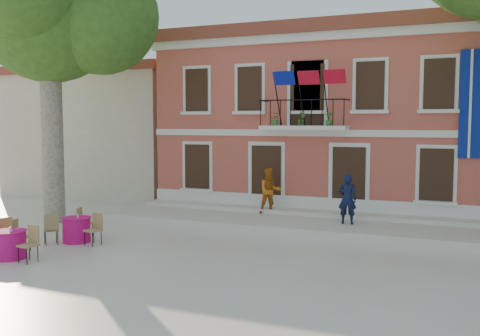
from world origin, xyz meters
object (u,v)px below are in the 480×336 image
cafe_table_1 (10,243)px  plane_tree_west (49,11)px  pedestrian_orange (270,191)px  cafe_table_0 (77,228)px  pedestrian_navy (347,199)px

cafe_table_1 → plane_tree_west: bearing=119.5°
pedestrian_orange → cafe_table_1: size_ratio=0.92×
cafe_table_1 → pedestrian_orange: bearing=59.2°
pedestrian_orange → cafe_table_1: 9.21m
cafe_table_0 → cafe_table_1: (-0.33, -2.32, 0.00)m
plane_tree_west → cafe_table_1: size_ratio=5.65×
cafe_table_0 → cafe_table_1: size_ratio=0.99×
plane_tree_west → pedestrian_navy: 12.52m
plane_tree_west → cafe_table_1: bearing=-60.5°
pedestrian_navy → cafe_table_0: (-7.43, -4.63, -0.71)m
pedestrian_navy → cafe_table_1: bearing=34.8°
pedestrian_navy → plane_tree_west: bearing=4.9°
plane_tree_west → cafe_table_0: 8.22m
pedestrian_navy → pedestrian_orange: size_ratio=0.98×
cafe_table_0 → cafe_table_1: same height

